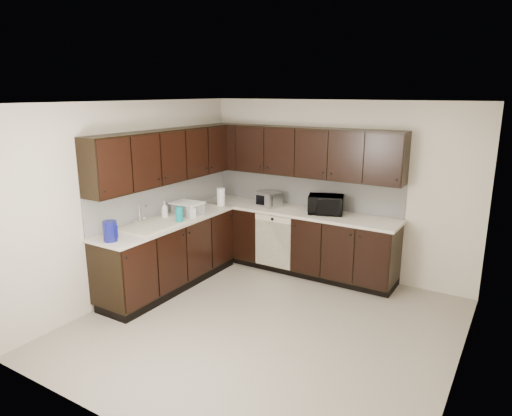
{
  "coord_description": "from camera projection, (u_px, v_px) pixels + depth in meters",
  "views": [
    {
      "loc": [
        2.37,
        -4.08,
        2.61
      ],
      "look_at": [
        -0.49,
        0.6,
        1.2
      ],
      "focal_mm": 32.0,
      "sensor_mm": 36.0,
      "label": 1
    }
  ],
  "objects": [
    {
      "name": "backsplash",
      "position": [
        239.0,
        193.0,
        6.63
      ],
      "size": [
        3.0,
        2.8,
        0.48
      ],
      "color": "#AFAEAA",
      "rests_on": "countertop"
    },
    {
      "name": "dishwasher",
      "position": [
        273.0,
        238.0,
        6.6
      ],
      "size": [
        0.58,
        0.04,
        0.78
      ],
      "color": "beige",
      "rests_on": "lower_cabinets"
    },
    {
      "name": "wall_back",
      "position": [
        336.0,
        189.0,
        6.56
      ],
      "size": [
        4.0,
        0.02,
        2.5
      ],
      "primitive_type": "cube",
      "color": "beige",
      "rests_on": "floor"
    },
    {
      "name": "toaster_oven",
      "position": [
        269.0,
        199.0,
        6.82
      ],
      "size": [
        0.42,
        0.36,
        0.22
      ],
      "primitive_type": "cube",
      "rotation": [
        0.0,
        0.0,
        -0.37
      ],
      "color": "#AFAFB2",
      "rests_on": "countertop"
    },
    {
      "name": "countertop",
      "position": [
        244.0,
        215.0,
        6.41
      ],
      "size": [
        3.03,
        2.83,
        0.04
      ],
      "color": "beige",
      "rests_on": "lower_cabinets"
    },
    {
      "name": "soap_bottle_a",
      "position": [
        192.0,
        211.0,
        6.19
      ],
      "size": [
        0.12,
        0.12,
        0.2
      ],
      "primitive_type": "imported",
      "rotation": [
        0.0,
        0.0,
        -0.41
      ],
      "color": "gray",
      "rests_on": "countertop"
    },
    {
      "name": "wall_front",
      "position": [
        125.0,
        288.0,
        3.26
      ],
      "size": [
        4.0,
        0.02,
        2.5
      ],
      "primitive_type": "cube",
      "color": "beige",
      "rests_on": "floor"
    },
    {
      "name": "lower_cabinets",
      "position": [
        244.0,
        249.0,
        6.54
      ],
      "size": [
        3.0,
        2.8,
        0.9
      ],
      "color": "black",
      "rests_on": "floor"
    },
    {
      "name": "microwave",
      "position": [
        326.0,
        205.0,
        6.38
      ],
      "size": [
        0.56,
        0.46,
        0.26
      ],
      "primitive_type": "imported",
      "rotation": [
        0.0,
        0.0,
        0.34
      ],
      "color": "black",
      "rests_on": "countertop"
    },
    {
      "name": "ceiling",
      "position": [
        267.0,
        103.0,
        4.6
      ],
      "size": [
        4.0,
        4.0,
        0.0
      ],
      "primitive_type": "plane",
      "rotation": [
        3.14,
        0.0,
        0.0
      ],
      "color": "white",
      "rests_on": "wall_back"
    },
    {
      "name": "wall_left",
      "position": [
        133.0,
        199.0,
        5.92
      ],
      "size": [
        0.02,
        4.0,
        2.5
      ],
      "primitive_type": "cube",
      "color": "beige",
      "rests_on": "floor"
    },
    {
      "name": "blue_pitcher",
      "position": [
        110.0,
        231.0,
        5.22
      ],
      "size": [
        0.18,
        0.18,
        0.24
      ],
      "primitive_type": "cylinder",
      "rotation": [
        0.0,
        0.0,
        0.15
      ],
      "color": "navy",
      "rests_on": "countertop"
    },
    {
      "name": "floor",
      "position": [
        265.0,
        326.0,
        5.22
      ],
      "size": [
        4.0,
        4.0,
        0.0
      ],
      "primitive_type": "plane",
      "color": "gray",
      "rests_on": "ground"
    },
    {
      "name": "soap_bottle_b",
      "position": [
        165.0,
        210.0,
        6.15
      ],
      "size": [
        0.11,
        0.11,
        0.24
      ],
      "primitive_type": "imported",
      "rotation": [
        0.0,
        0.0,
        0.21
      ],
      "color": "gray",
      "rests_on": "countertop"
    },
    {
      "name": "upper_cabinets",
      "position": [
        241.0,
        154.0,
        6.33
      ],
      "size": [
        3.0,
        2.8,
        0.7
      ],
      "color": "black",
      "rests_on": "wall_back"
    },
    {
      "name": "sink",
      "position": [
        152.0,
        231.0,
        5.84
      ],
      "size": [
        0.54,
        0.82,
        0.42
      ],
      "color": "beige",
      "rests_on": "countertop"
    },
    {
      "name": "wall_right",
      "position": [
        468.0,
        255.0,
        3.9
      ],
      "size": [
        0.02,
        4.0,
        2.5
      ],
      "primitive_type": "cube",
      "color": "beige",
      "rests_on": "floor"
    },
    {
      "name": "paper_towel_roll",
      "position": [
        221.0,
        197.0,
        6.86
      ],
      "size": [
        0.14,
        0.14,
        0.26
      ],
      "primitive_type": "cylinder",
      "rotation": [
        0.0,
        0.0,
        -0.22
      ],
      "color": "white",
      "rests_on": "countertop"
    },
    {
      "name": "teal_tumbler",
      "position": [
        179.0,
        215.0,
        5.95
      ],
      "size": [
        0.12,
        0.12,
        0.21
      ],
      "primitive_type": "cylinder",
      "rotation": [
        0.0,
        0.0,
        -0.34
      ],
      "color": "#0C7E87",
      "rests_on": "countertop"
    },
    {
      "name": "storage_bin",
      "position": [
        188.0,
        208.0,
        6.4
      ],
      "size": [
        0.47,
        0.4,
        0.16
      ],
      "primitive_type": "cube",
      "rotation": [
        0.0,
        0.0,
        -0.3
      ],
      "color": "white",
      "rests_on": "countertop"
    }
  ]
}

